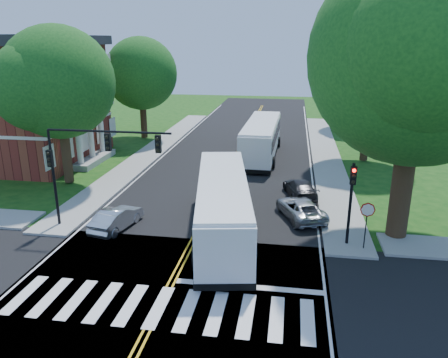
% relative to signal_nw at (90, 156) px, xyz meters
% --- Properties ---
extents(ground, '(140.00, 140.00, 0.00)m').
position_rel_signal_nw_xyz_m(ground, '(5.86, -6.43, -4.38)').
color(ground, '#124210').
rests_on(ground, ground).
extents(road, '(14.00, 96.00, 0.01)m').
position_rel_signal_nw_xyz_m(road, '(5.86, 11.57, -4.37)').
color(road, black).
rests_on(road, ground).
extents(cross_road, '(60.00, 12.00, 0.01)m').
position_rel_signal_nw_xyz_m(cross_road, '(5.86, -6.43, -4.37)').
color(cross_road, black).
rests_on(cross_road, ground).
extents(center_line, '(0.36, 70.00, 0.01)m').
position_rel_signal_nw_xyz_m(center_line, '(5.86, 15.57, -4.36)').
color(center_line, gold).
rests_on(center_line, road).
extents(edge_line_w, '(0.12, 70.00, 0.01)m').
position_rel_signal_nw_xyz_m(edge_line_w, '(-0.94, 15.57, -4.36)').
color(edge_line_w, silver).
rests_on(edge_line_w, road).
extents(edge_line_e, '(0.12, 70.00, 0.01)m').
position_rel_signal_nw_xyz_m(edge_line_e, '(12.66, 15.57, -4.36)').
color(edge_line_e, silver).
rests_on(edge_line_e, road).
extents(crosswalk, '(12.60, 3.00, 0.01)m').
position_rel_signal_nw_xyz_m(crosswalk, '(5.86, -6.93, -4.36)').
color(crosswalk, silver).
rests_on(crosswalk, road).
extents(stop_bar, '(6.60, 0.40, 0.01)m').
position_rel_signal_nw_xyz_m(stop_bar, '(9.36, -4.83, -4.36)').
color(stop_bar, silver).
rests_on(stop_bar, road).
extents(sidewalk_nw, '(2.60, 40.00, 0.15)m').
position_rel_signal_nw_xyz_m(sidewalk_nw, '(-2.44, 18.57, -4.30)').
color(sidewalk_nw, gray).
rests_on(sidewalk_nw, ground).
extents(sidewalk_ne, '(2.60, 40.00, 0.15)m').
position_rel_signal_nw_xyz_m(sidewalk_ne, '(14.16, 18.57, -4.30)').
color(sidewalk_ne, gray).
rests_on(sidewalk_ne, ground).
extents(tree_ne_big, '(10.80, 10.80, 14.91)m').
position_rel_signal_nw_xyz_m(tree_ne_big, '(16.86, 1.57, 5.24)').
color(tree_ne_big, '#322414').
rests_on(tree_ne_big, ground).
extents(tree_west_near, '(8.00, 8.00, 11.40)m').
position_rel_signal_nw_xyz_m(tree_west_near, '(-5.64, 7.57, 3.15)').
color(tree_west_near, '#322414').
rests_on(tree_west_near, ground).
extents(tree_west_far, '(7.60, 7.60, 10.67)m').
position_rel_signal_nw_xyz_m(tree_west_far, '(-5.14, 23.57, 2.62)').
color(tree_west_far, '#322414').
rests_on(tree_west_far, ground).
extents(tree_east_mid, '(8.40, 8.40, 11.93)m').
position_rel_signal_nw_xyz_m(tree_east_mid, '(17.36, 17.57, 3.48)').
color(tree_east_mid, '#322414').
rests_on(tree_east_mid, ground).
extents(tree_east_far, '(7.20, 7.20, 10.34)m').
position_rel_signal_nw_xyz_m(tree_east_far, '(18.36, 33.57, 2.48)').
color(tree_east_far, '#322414').
rests_on(tree_east_far, ground).
extents(signal_nw, '(7.15, 0.46, 5.66)m').
position_rel_signal_nw_xyz_m(signal_nw, '(0.00, 0.00, 0.00)').
color(signal_nw, black).
rests_on(signal_nw, ground).
extents(signal_ne, '(0.30, 0.46, 4.40)m').
position_rel_signal_nw_xyz_m(signal_ne, '(14.06, 0.01, -1.41)').
color(signal_ne, black).
rests_on(signal_ne, ground).
extents(stop_sign, '(0.76, 0.08, 2.53)m').
position_rel_signal_nw_xyz_m(stop_sign, '(14.86, -0.45, -2.35)').
color(stop_sign, black).
rests_on(stop_sign, ground).
extents(bus_lead, '(4.82, 12.73, 3.23)m').
position_rel_signal_nw_xyz_m(bus_lead, '(7.31, 0.52, -2.67)').
color(bus_lead, white).
rests_on(bus_lead, road).
extents(bus_follow, '(3.28, 12.69, 3.27)m').
position_rel_signal_nw_xyz_m(bus_follow, '(8.14, 17.91, -2.64)').
color(bus_follow, white).
rests_on(bus_follow, road).
extents(hatchback, '(2.08, 4.06, 1.28)m').
position_rel_signal_nw_xyz_m(hatchback, '(1.16, 0.21, -3.73)').
color(hatchback, silver).
rests_on(hatchback, road).
extents(suv, '(3.51, 4.87, 1.23)m').
position_rel_signal_nw_xyz_m(suv, '(11.64, 3.48, -3.75)').
color(suv, '#A7AAAE').
rests_on(suv, road).
extents(dark_sedan, '(2.68, 4.53, 1.23)m').
position_rel_signal_nw_xyz_m(dark_sedan, '(11.65, 7.29, -3.75)').
color(dark_sedan, black).
rests_on(dark_sedan, road).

